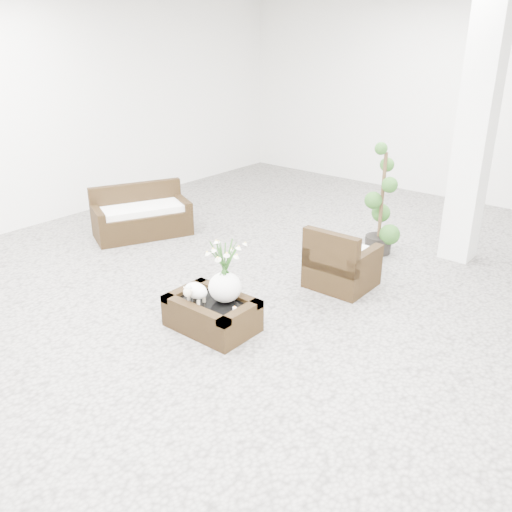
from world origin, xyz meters
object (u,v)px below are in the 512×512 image
Objects in this scene: loveseat at (142,212)px; armchair at (343,256)px; topiary at (382,201)px; coffee_table at (212,315)px.

armchair is at bearing -58.20° from loveseat.
coffee_table is at bearing -96.26° from topiary.
armchair reaches higher than coffee_table.
coffee_table is at bearing -91.46° from loveseat.
topiary is (3.07, 1.65, 0.38)m from loveseat.
coffee_table is 3.08m from topiary.
coffee_table is 3.06m from loveseat.
topiary is (0.33, 3.00, 0.60)m from coffee_table.
armchair is (0.50, 1.75, 0.23)m from coffee_table.
coffee_table is at bearing 73.43° from armchair.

